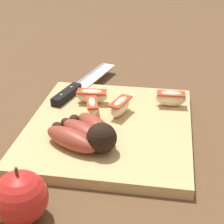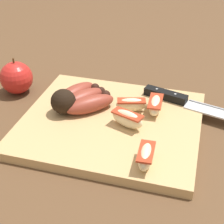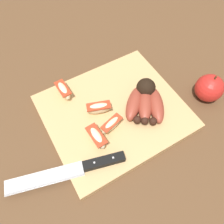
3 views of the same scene
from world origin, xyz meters
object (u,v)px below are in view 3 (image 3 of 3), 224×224
chefs_knife (84,167)px  apple_wedge_extra (112,124)px  banana_bunch (145,101)px  apple_wedge_middle (63,90)px  whole_apple (209,88)px  apple_wedge_far (97,137)px  apple_wedge_near (99,109)px

chefs_knife → apple_wedge_extra: bearing=28.6°
banana_bunch → apple_wedge_middle: (-0.18, 0.15, -0.00)m
apple_wedge_middle → whole_apple: bearing=-29.3°
banana_bunch → apple_wedge_middle: 0.23m
apple_wedge_far → apple_wedge_extra: size_ratio=1.03×
apple_wedge_far → apple_wedge_middle: bearing=94.2°
apple_wedge_far → whole_apple: 0.34m
chefs_knife → apple_wedge_near: bearing=47.7°
banana_bunch → apple_wedge_far: 0.17m
apple_wedge_middle → apple_wedge_far: size_ratio=0.93×
chefs_knife → apple_wedge_middle: bearing=77.7°
apple_wedge_near → whole_apple: 0.31m
chefs_knife → apple_wedge_extra: size_ratio=4.03×
whole_apple → apple_wedge_far: bearing=175.3°
chefs_knife → apple_wedge_far: apple_wedge_far is taller
banana_bunch → apple_wedge_extra: size_ratio=2.10×
chefs_knife → whole_apple: (0.40, 0.02, 0.01)m
apple_wedge_extra → apple_wedge_middle: bearing=111.2°
apple_wedge_near → apple_wedge_far: 0.08m
apple_wedge_middle → apple_wedge_far: 0.17m
apple_wedge_middle → apple_wedge_far: (0.01, -0.17, -0.00)m
apple_wedge_near → whole_apple: whole_apple is taller
banana_bunch → apple_wedge_middle: banana_bunch is taller
banana_bunch → apple_wedge_near: size_ratio=1.99×
apple_wedge_near → apple_wedge_far: bearing=-123.8°
chefs_knife → apple_wedge_middle: apple_wedge_middle is taller
apple_wedge_extra → chefs_knife: bearing=-151.4°
chefs_knife → whole_apple: whole_apple is taller
apple_wedge_far → whole_apple: (0.34, -0.03, 0.00)m
chefs_knife → apple_wedge_extra: (0.11, 0.06, 0.01)m
banana_bunch → chefs_knife: 0.24m
chefs_knife → apple_wedge_near: size_ratio=3.82×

